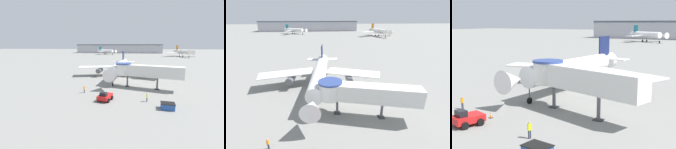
# 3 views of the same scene
# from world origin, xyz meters

# --- Properties ---
(ground_plane) EXTENTS (800.00, 800.00, 0.00)m
(ground_plane) POSITION_xyz_m (0.00, 0.00, 0.00)
(ground_plane) COLOR gray
(main_airplane) EXTENTS (30.19, 29.22, 8.54)m
(main_airplane) POSITION_xyz_m (-2.15, 0.21, 3.64)
(main_airplane) COLOR white
(main_airplane) RESTS_ON ground_plane
(jet_bridge) EXTENTS (16.62, 7.29, 6.19)m
(jet_bridge) POSITION_xyz_m (4.66, -11.60, 4.51)
(jet_bridge) COLOR silver
(jet_bridge) RESTS_ON ground_plane
(pushback_tug_red) EXTENTS (3.12, 3.73, 1.85)m
(pushback_tug_red) POSITION_xyz_m (-3.30, -21.62, 0.82)
(pushback_tug_red) COLOR red
(pushback_tug_red) RESTS_ON ground_plane
(traffic_cone_near_nose) EXTENTS (0.40, 0.40, 0.67)m
(traffic_cone_near_nose) POSITION_xyz_m (-3.01, -18.32, 0.32)
(traffic_cone_near_nose) COLOR black
(traffic_cone_near_nose) RESTS_ON ground_plane
(traffic_cone_starboard_wing) EXTENTS (0.40, 0.40, 0.67)m
(traffic_cone_starboard_wing) POSITION_xyz_m (9.62, -1.61, 0.32)
(traffic_cone_starboard_wing) COLOR black
(traffic_cone_starboard_wing) RESTS_ON ground_plane
(ground_crew_marshaller) EXTENTS (0.32, 0.39, 1.75)m
(ground_crew_marshaller) POSITION_xyz_m (4.93, -21.28, 1.01)
(ground_crew_marshaller) COLOR #1E2338
(ground_crew_marshaller) RESTS_ON ground_plane
(ground_crew_wing_walker) EXTENTS (0.22, 0.34, 1.68)m
(ground_crew_wing_walker) POSITION_xyz_m (-8.88, -17.37, 0.97)
(ground_crew_wing_walker) COLOR #1E2338
(ground_crew_wing_walker) RESTS_ON ground_plane
(background_jet_teal_tail) EXTENTS (25.73, 24.85, 9.50)m
(background_jet_teal_tail) POSITION_xyz_m (-28.24, 133.32, 4.20)
(background_jet_teal_tail) COLOR white
(background_jet_teal_tail) RESTS_ON ground_plane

